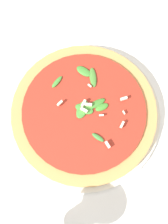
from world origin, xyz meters
TOP-DOWN VIEW (x-y plane):
  - ground_plane at (0.00, 0.00)m, footprint 6.00×6.00m
  - pizza_arugula_main at (-0.01, -0.03)m, footprint 0.30×0.30m

SIDE VIEW (x-z plane):
  - ground_plane at x=0.00m, z-range 0.00..0.00m
  - pizza_arugula_main at x=-0.01m, z-range -0.01..0.04m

